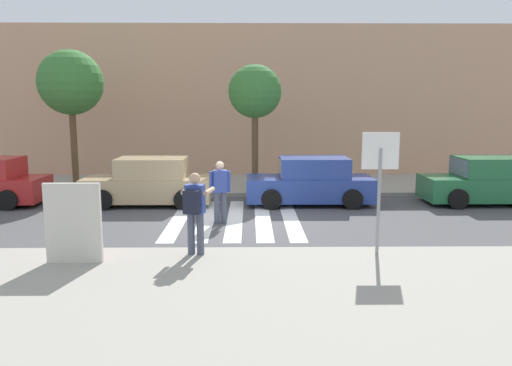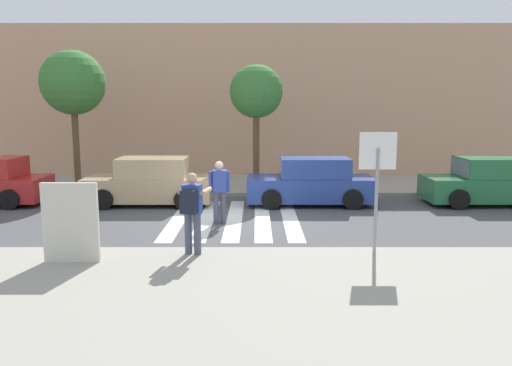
{
  "view_description": "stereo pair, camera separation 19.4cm",
  "coord_description": "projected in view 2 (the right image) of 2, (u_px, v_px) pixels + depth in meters",
  "views": [
    {
      "loc": [
        0.42,
        -13.83,
        3.25
      ],
      "look_at": [
        0.6,
        -0.2,
        1.1
      ],
      "focal_mm": 35.0,
      "sensor_mm": 36.0,
      "label": 1
    },
    {
      "loc": [
        0.62,
        -13.83,
        3.25
      ],
      "look_at": [
        0.6,
        -0.2,
        1.1
      ],
      "focal_mm": 35.0,
      "sensor_mm": 36.0,
      "label": 2
    }
  ],
  "objects": [
    {
      "name": "stop_sign",
      "position": [
        378.0,
        166.0,
        10.22
      ],
      "size": [
        0.76,
        0.08,
        2.55
      ],
      "color": "gray",
      "rests_on": "sidewalk_near"
    },
    {
      "name": "building_facade_far",
      "position": [
        244.0,
        102.0,
        23.92
      ],
      "size": [
        56.0,
        4.0,
        6.72
      ],
      "primitive_type": "cube",
      "color": "tan",
      "rests_on": "ground"
    },
    {
      "name": "pedestrian_crossing",
      "position": [
        220.0,
        189.0,
        13.64
      ],
      "size": [
        0.57,
        0.32,
        1.72
      ],
      "color": "#474C60",
      "rests_on": "ground"
    },
    {
      "name": "street_tree_west",
      "position": [
        73.0,
        83.0,
        18.44
      ],
      "size": [
        2.38,
        2.38,
        5.1
      ],
      "color": "brown",
      "rests_on": "sidewalk_far"
    },
    {
      "name": "crosswalk_stripe_4",
      "position": [
        291.0,
        218.0,
        14.36
      ],
      "size": [
        0.44,
        5.2,
        0.01
      ],
      "primitive_type": "cube",
      "color": "silver",
      "rests_on": "ground"
    },
    {
      "name": "crosswalk_stripe_1",
      "position": [
        207.0,
        218.0,
        14.36
      ],
      "size": [
        0.44,
        5.2,
        0.01
      ],
      "primitive_type": "cube",
      "color": "silver",
      "rests_on": "ground"
    },
    {
      "name": "parked_car_tan",
      "position": [
        151.0,
        182.0,
        16.33
      ],
      "size": [
        4.1,
        1.92,
        1.55
      ],
      "color": "tan",
      "rests_on": "ground"
    },
    {
      "name": "sidewalk_near",
      "position": [
        218.0,
        304.0,
        8.03
      ],
      "size": [
        60.0,
        6.0,
        0.14
      ],
      "primitive_type": "cube",
      "color": "#9E998C",
      "rests_on": "ground"
    },
    {
      "name": "ground_plane",
      "position": [
        235.0,
        220.0,
        14.17
      ],
      "size": [
        120.0,
        120.0,
        0.0
      ],
      "primitive_type": "plane",
      "color": "#4C4C4F"
    },
    {
      "name": "photographer_with_backpack",
      "position": [
        193.0,
        206.0,
        10.3
      ],
      "size": [
        0.68,
        0.91,
        1.72
      ],
      "color": "#474C60",
      "rests_on": "sidewalk_near"
    },
    {
      "name": "advertising_board",
      "position": [
        72.0,
        222.0,
        9.86
      ],
      "size": [
        1.1,
        0.11,
        1.6
      ],
      "color": "beige",
      "rests_on": "sidewalk_near"
    },
    {
      "name": "parked_car_blue",
      "position": [
        311.0,
        182.0,
        16.32
      ],
      "size": [
        4.1,
        1.92,
        1.55
      ],
      "color": "#284293",
      "rests_on": "ground"
    },
    {
      "name": "crosswalk_stripe_2",
      "position": [
        235.0,
        218.0,
        14.36
      ],
      "size": [
        0.44,
        5.2,
        0.01
      ],
      "primitive_type": "cube",
      "color": "silver",
      "rests_on": "ground"
    },
    {
      "name": "sidewalk_far",
      "position": [
        241.0,
        184.0,
        20.08
      ],
      "size": [
        60.0,
        4.8,
        0.14
      ],
      "primitive_type": "cube",
      "color": "#9E998C",
      "rests_on": "ground"
    },
    {
      "name": "crosswalk_stripe_0",
      "position": [
        180.0,
        218.0,
        14.36
      ],
      "size": [
        0.44,
        5.2,
        0.01
      ],
      "primitive_type": "cube",
      "color": "silver",
      "rests_on": "ground"
    },
    {
      "name": "street_tree_center",
      "position": [
        257.0,
        93.0,
        18.2
      ],
      "size": [
        1.95,
        1.95,
        4.56
      ],
      "color": "brown",
      "rests_on": "sidewalk_far"
    },
    {
      "name": "crosswalk_stripe_3",
      "position": [
        263.0,
        218.0,
        14.36
      ],
      "size": [
        0.44,
        5.2,
        0.01
      ],
      "primitive_type": "cube",
      "color": "silver",
      "rests_on": "ground"
    },
    {
      "name": "parked_car_green",
      "position": [
        490.0,
        182.0,
        16.31
      ],
      "size": [
        4.1,
        1.92,
        1.55
      ],
      "color": "#236B3D",
      "rests_on": "ground"
    }
  ]
}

